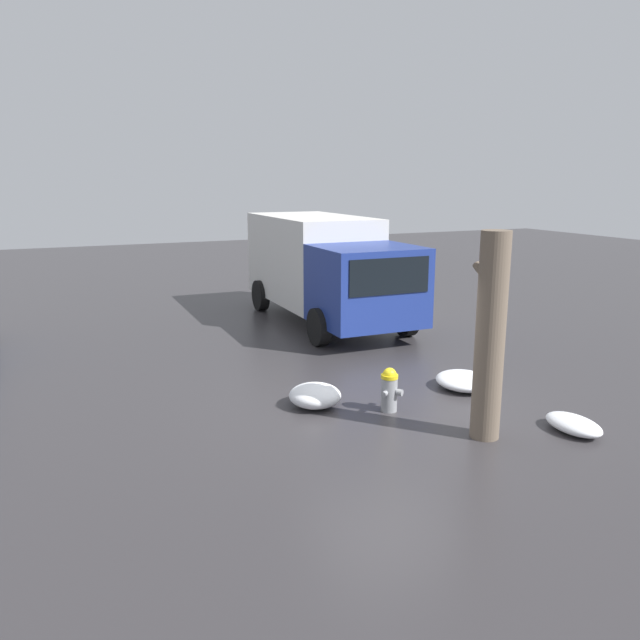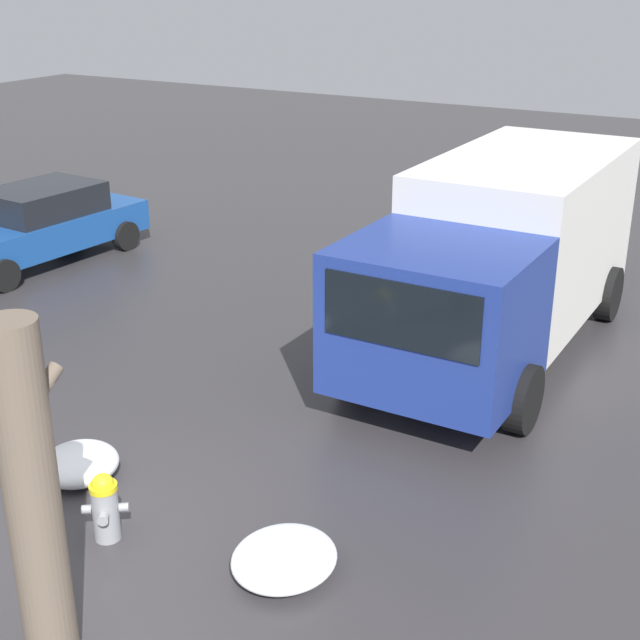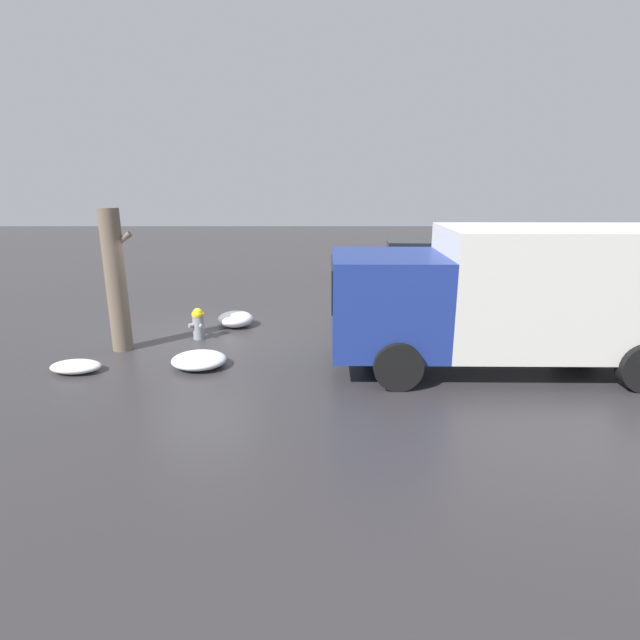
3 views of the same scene
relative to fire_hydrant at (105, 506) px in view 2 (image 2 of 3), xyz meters
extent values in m
plane|color=#333033|center=(0.00, 0.00, -0.39)|extent=(60.00, 60.00, 0.00)
cylinder|color=gray|center=(0.00, 0.00, -0.10)|extent=(0.27, 0.27, 0.58)
cylinder|color=yellow|center=(0.00, 0.00, 0.22)|extent=(0.29, 0.29, 0.06)
sphere|color=yellow|center=(0.00, 0.00, 0.25)|extent=(0.23, 0.23, 0.23)
cylinder|color=gray|center=(-0.15, -0.11, -0.03)|extent=(0.15, 0.15, 0.11)
cylinder|color=gray|center=(0.11, -0.15, -0.03)|extent=(0.13, 0.13, 0.09)
cylinder|color=gray|center=(-0.11, 0.15, -0.03)|extent=(0.13, 0.13, 0.09)
cylinder|color=#6B5B4C|center=(-1.54, -0.78, 1.18)|extent=(0.44, 0.44, 3.14)
cylinder|color=#6B5B4C|center=(-1.34, -0.78, 2.06)|extent=(0.50, 0.12, 0.40)
cube|color=navy|center=(4.24, -1.83, 0.99)|extent=(2.18, 2.39, 1.85)
cube|color=black|center=(3.15, -1.81, 1.36)|extent=(0.05, 1.99, 0.82)
cube|color=silver|center=(7.62, -1.87, 1.25)|extent=(4.63, 2.42, 2.38)
cylinder|color=black|center=(4.33, -3.01, 0.06)|extent=(0.90, 0.29, 0.90)
cylinder|color=black|center=(4.36, -0.64, 0.06)|extent=(0.90, 0.29, 0.90)
cylinder|color=black|center=(8.75, -3.07, 0.06)|extent=(0.90, 0.29, 0.90)
cylinder|color=black|center=(8.78, -0.70, 0.06)|extent=(0.90, 0.29, 0.90)
cube|color=#194793|center=(6.33, 7.47, 0.22)|extent=(4.56, 2.12, 0.61)
cube|color=black|center=(6.55, 7.45, 0.80)|extent=(2.25, 1.72, 0.56)
cylinder|color=black|center=(4.75, 6.71, -0.09)|extent=(0.61, 0.25, 0.60)
cylinder|color=black|center=(7.76, 6.47, -0.09)|extent=(0.61, 0.25, 0.60)
cylinder|color=black|center=(7.90, 8.23, -0.09)|extent=(0.61, 0.25, 0.60)
ellipsoid|color=white|center=(0.44, -1.88, -0.24)|extent=(1.12, 1.01, 0.30)
ellipsoid|color=white|center=(0.71, 1.06, -0.19)|extent=(0.92, 0.90, 0.39)
camera|label=1|loc=(-8.63, 5.14, 3.47)|focal=35.00mm
camera|label=2|loc=(-5.63, -5.71, 5.17)|focal=50.00mm
camera|label=3|loc=(2.92, -11.47, 3.32)|focal=28.00mm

